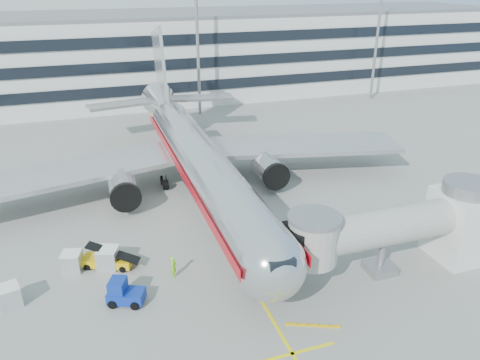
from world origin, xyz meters
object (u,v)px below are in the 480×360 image
object	(u,v)px
cargo_container_right	(72,261)
cargo_container_front	(108,258)
main_jet	(195,156)
belt_loader	(108,260)
ramp_worker	(174,267)
baggage_tug	(124,293)
cargo_container_left	(9,296)

from	to	relation	value
cargo_container_right	cargo_container_front	size ratio (longest dim) A/B	0.88
cargo_container_right	main_jet	bearing A→B (deg)	40.81
belt_loader	cargo_container_front	bearing A→B (deg)	-22.19
cargo_container_front	ramp_worker	size ratio (longest dim) A/B	1.13
baggage_tug	cargo_container_right	xyz separation A→B (m)	(-3.57, 5.59, -0.05)
baggage_tug	main_jet	bearing A→B (deg)	60.38
belt_loader	ramp_worker	size ratio (longest dim) A/B	2.33
main_jet	belt_loader	size ratio (longest dim) A/B	11.66
cargo_container_left	cargo_container_front	world-z (taller)	cargo_container_front
main_jet	ramp_worker	bearing A→B (deg)	-110.26
main_jet	cargo_container_front	size ratio (longest dim) A/B	24.12
baggage_tug	cargo_container_left	size ratio (longest dim) A/B	1.59
main_jet	baggage_tug	world-z (taller)	main_jet
belt_loader	baggage_tug	xyz separation A→B (m)	(0.81, -5.19, 0.27)
cargo_container_left	cargo_container_front	distance (m)	7.78
cargo_container_right	cargo_container_front	distance (m)	2.89
cargo_container_left	ramp_worker	size ratio (longest dim) A/B	1.01
cargo_container_left	ramp_worker	world-z (taller)	ramp_worker
baggage_tug	ramp_worker	size ratio (longest dim) A/B	1.60
ramp_worker	baggage_tug	bearing A→B (deg)	142.48
belt_loader	ramp_worker	xyz separation A→B (m)	(4.94, -3.21, 0.35)
belt_loader	cargo_container_left	bearing A→B (deg)	-158.42
main_jet	cargo_container_left	size ratio (longest dim) A/B	27.03
belt_loader	cargo_container_front	size ratio (longest dim) A/B	2.07
cargo_container_left	belt_loader	bearing A→B (deg)	21.58
cargo_container_left	cargo_container_right	distance (m)	5.47
main_jet	baggage_tug	distance (m)	19.90
belt_loader	cargo_container_front	world-z (taller)	belt_loader
cargo_container_left	cargo_container_front	xyz separation A→B (m)	(7.26, 2.79, 0.05)
belt_loader	cargo_container_left	world-z (taller)	belt_loader
main_jet	cargo_container_right	world-z (taller)	main_jet
baggage_tug	ramp_worker	xyz separation A→B (m)	(4.13, 1.98, 0.08)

